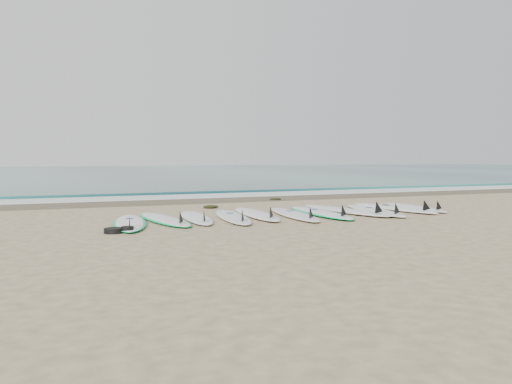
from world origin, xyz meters
name	(u,v)px	position (x,y,z in m)	size (l,w,h in m)	color
ground	(290,216)	(0.00, 0.00, 0.00)	(120.00, 120.00, 0.00)	tan
ocean	(116,172)	(0.00, 32.50, 0.01)	(120.00, 55.00, 0.03)	#236162
wet_sand_band	(228,200)	(0.00, 4.10, 0.01)	(120.00, 1.80, 0.01)	brown
foam_band	(213,196)	(0.00, 5.50, 0.02)	(120.00, 1.40, 0.04)	silver
wave_crest	(200,192)	(0.00, 7.00, 0.05)	(120.00, 1.00, 0.10)	#236162
surfboard_0	(130,222)	(-3.32, -0.22, 0.05)	(0.91, 2.51, 0.31)	white
surfboard_1	(165,219)	(-2.63, 0.02, 0.05)	(0.90, 2.50, 0.31)	white
surfboard_2	(197,217)	(-2.00, 0.04, 0.05)	(0.71, 2.40, 0.30)	white
surfboard_3	(233,216)	(-1.31, -0.14, 0.06)	(0.89, 2.61, 0.33)	white
surfboard_4	(257,214)	(-0.70, 0.11, 0.06)	(0.73, 2.62, 0.33)	white
surfboard_5	(295,214)	(0.00, -0.23, 0.06)	(0.83, 2.63, 0.33)	white
surfboard_6	(321,212)	(0.67, -0.11, 0.05)	(0.72, 2.67, 0.34)	white
surfboard_7	(347,210)	(1.38, 0.00, 0.06)	(1.03, 2.83, 0.35)	silver
surfboard_8	(376,210)	(1.98, -0.23, 0.06)	(0.92, 2.66, 0.33)	white
surfboard_9	(395,208)	(2.71, 0.05, 0.06)	(0.88, 2.68, 0.34)	white
surfboard_10	(416,207)	(3.31, 0.05, 0.05)	(0.66, 2.38, 0.30)	white
seaweed_near	(211,207)	(-1.11, 2.08, 0.04)	(0.39, 0.30, 0.08)	black
seaweed_far	(275,199)	(1.24, 3.53, 0.03)	(0.35, 0.27, 0.07)	black
leash_coil	(117,230)	(-3.64, -1.13, 0.05)	(0.46, 0.36, 0.11)	black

